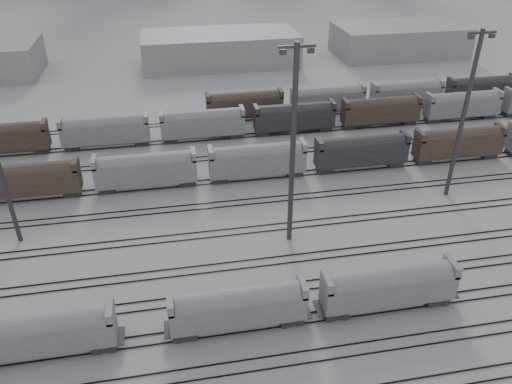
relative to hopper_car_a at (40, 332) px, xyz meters
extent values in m
plane|color=#A9AAAE|center=(18.72, -1.00, -3.06)|extent=(900.00, 900.00, 0.00)
cube|color=black|center=(18.72, -5.72, -2.98)|extent=(220.00, 0.07, 0.16)
cube|color=black|center=(18.72, -4.28, -2.98)|extent=(220.00, 0.07, 0.16)
cube|color=black|center=(18.72, -0.72, -2.98)|extent=(220.00, 0.07, 0.16)
cube|color=black|center=(18.72, 0.72, -2.98)|extent=(220.00, 0.07, 0.16)
cube|color=black|center=(18.72, 4.28, -2.98)|extent=(220.00, 0.07, 0.16)
cube|color=black|center=(18.72, 5.72, -2.98)|extent=(220.00, 0.07, 0.16)
cube|color=black|center=(18.72, 9.28, -2.98)|extent=(220.00, 0.07, 0.16)
cube|color=black|center=(18.72, 10.72, -2.98)|extent=(220.00, 0.07, 0.16)
cube|color=black|center=(18.72, 16.28, -2.98)|extent=(220.00, 0.07, 0.16)
cube|color=black|center=(18.72, 17.72, -2.98)|extent=(220.00, 0.07, 0.16)
cube|color=black|center=(18.72, 23.28, -2.98)|extent=(220.00, 0.07, 0.16)
cube|color=black|center=(18.72, 24.72, -2.98)|extent=(220.00, 0.07, 0.16)
cube|color=black|center=(18.72, 30.28, -2.98)|extent=(220.00, 0.07, 0.16)
cube|color=black|center=(18.72, 31.72, -2.98)|extent=(220.00, 0.07, 0.16)
cube|color=black|center=(18.72, 38.28, -2.98)|extent=(220.00, 0.07, 0.16)
cube|color=black|center=(18.72, 39.72, -2.98)|extent=(220.00, 0.07, 0.16)
cube|color=black|center=(18.72, 46.28, -2.98)|extent=(220.00, 0.07, 0.16)
cube|color=black|center=(18.72, 47.72, -2.98)|extent=(220.00, 0.07, 0.16)
cube|color=black|center=(18.72, 54.28, -2.98)|extent=(220.00, 0.07, 0.16)
cube|color=black|center=(18.72, 55.72, -2.98)|extent=(220.00, 0.07, 0.16)
cube|color=black|center=(5.51, 0.00, -2.56)|extent=(2.39, 1.93, 0.64)
cube|color=gray|center=(0.00, 0.00, -0.40)|extent=(13.78, 2.76, 2.94)
cylinder|color=gray|center=(0.00, 0.00, 0.70)|extent=(12.49, 2.66, 2.66)
cube|color=gray|center=(6.61, 0.00, 1.44)|extent=(0.64, 2.76, 1.29)
cone|color=black|center=(0.00, 0.00, -2.19)|extent=(2.20, 2.20, 0.83)
cube|color=black|center=(13.37, 0.00, -2.56)|extent=(2.38, 1.93, 0.64)
cube|color=black|center=(24.37, 0.00, -2.56)|extent=(2.38, 1.93, 0.64)
cube|color=gray|center=(18.87, 0.00, -0.41)|extent=(13.75, 2.75, 2.93)
cylinder|color=gray|center=(18.87, 0.00, 0.69)|extent=(12.47, 2.66, 2.66)
cube|color=gray|center=(12.27, 0.00, 1.43)|extent=(0.64, 2.75, 1.28)
cube|color=gray|center=(25.47, 0.00, 1.43)|extent=(0.64, 2.75, 1.28)
cone|color=black|center=(18.87, 0.00, -2.19)|extent=(2.20, 2.20, 0.83)
cube|color=black|center=(29.15, 0.00, -2.54)|extent=(2.48, 2.01, 0.67)
cube|color=black|center=(40.61, 0.00, -2.54)|extent=(2.48, 2.01, 0.67)
cube|color=gray|center=(34.88, 0.00, -0.29)|extent=(14.33, 2.87, 3.06)
cylinder|color=gray|center=(34.88, 0.00, 0.85)|extent=(12.99, 2.77, 2.77)
cube|color=gray|center=(28.01, 0.00, 1.62)|extent=(0.67, 2.87, 1.34)
cube|color=gray|center=(41.76, 0.00, 1.62)|extent=(0.67, 2.87, 1.34)
cone|color=black|center=(34.88, 0.00, -2.16)|extent=(2.29, 2.29, 0.86)
cylinder|color=#373739|center=(27.73, 14.21, 9.57)|extent=(0.65, 0.65, 25.28)
cube|color=#373739|center=(27.73, 14.21, 21.71)|extent=(4.04, 0.30, 0.30)
cube|color=#373739|center=(26.21, 14.21, 21.20)|extent=(0.71, 0.51, 0.51)
cube|color=#373739|center=(29.24, 14.21, 21.20)|extent=(0.71, 0.51, 0.51)
cylinder|color=#373739|center=(53.45, 20.81, 8.98)|extent=(0.62, 0.62, 24.08)
cube|color=#373739|center=(53.45, 20.81, 20.54)|extent=(3.85, 0.29, 0.29)
cube|color=#373739|center=(52.01, 20.81, 20.05)|extent=(0.67, 0.48, 0.48)
cube|color=#373739|center=(54.90, 20.81, 20.05)|extent=(0.67, 0.48, 0.48)
cube|color=#4C3B30|center=(-7.28, 31.00, -0.26)|extent=(15.00, 3.00, 5.60)
cube|color=gray|center=(9.72, 31.00, -0.26)|extent=(15.00, 3.00, 5.60)
cube|color=gray|center=(26.72, 31.00, -0.26)|extent=(15.00, 3.00, 5.60)
cube|color=black|center=(43.72, 31.00, -0.26)|extent=(15.00, 3.00, 5.60)
cube|color=#4C3B30|center=(60.72, 31.00, -0.26)|extent=(15.00, 3.00, 5.60)
cube|color=#4C3B30|center=(-14.28, 47.00, -0.26)|extent=(15.00, 3.00, 5.60)
cube|color=gray|center=(2.72, 47.00, -0.26)|extent=(15.00, 3.00, 5.60)
cube|color=gray|center=(19.72, 47.00, -0.26)|extent=(15.00, 3.00, 5.60)
cube|color=black|center=(36.72, 47.00, -0.26)|extent=(15.00, 3.00, 5.60)
cube|color=#4C3B30|center=(53.72, 47.00, -0.26)|extent=(15.00, 3.00, 5.60)
cube|color=gray|center=(70.72, 47.00, -0.26)|extent=(15.00, 3.00, 5.60)
cube|color=#4C3B30|center=(28.72, 55.00, -0.26)|extent=(15.00, 3.00, 5.60)
cube|color=gray|center=(45.72, 55.00, -0.26)|extent=(15.00, 3.00, 5.60)
cube|color=gray|center=(62.72, 55.00, -0.26)|extent=(15.00, 3.00, 5.60)
cube|color=black|center=(79.72, 55.00, -0.26)|extent=(15.00, 3.00, 5.60)
cube|color=gray|center=(28.72, 94.00, 0.94)|extent=(40.00, 18.00, 8.00)
cube|color=gray|center=(78.72, 94.00, 0.94)|extent=(35.00, 18.00, 8.00)
camera|label=1|loc=(13.80, -36.70, 35.23)|focal=35.00mm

